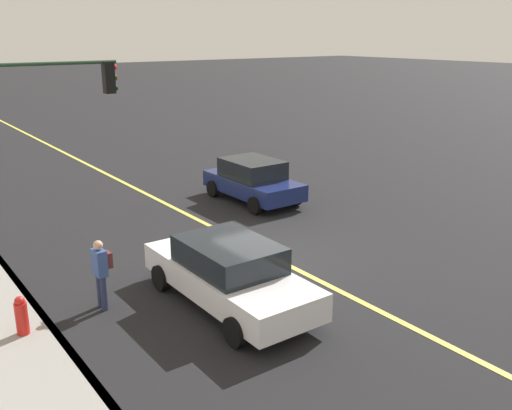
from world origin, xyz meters
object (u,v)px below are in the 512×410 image
object	(u,v)px
car_navy	(253,180)
fire_hydrant	(22,319)
pedestrian_with_backpack	(101,269)
car_white	(229,272)
traffic_light_mast	(29,113)

from	to	relation	value
car_navy	fire_hydrant	distance (m)	10.55
pedestrian_with_backpack	fire_hydrant	distance (m)	1.88
car_white	fire_hydrant	bearing A→B (deg)	75.64
pedestrian_with_backpack	traffic_light_mast	xyz separation A→B (m)	(5.20, -0.21, 2.73)
car_white	car_navy	bearing A→B (deg)	-39.41
pedestrian_with_backpack	fire_hydrant	size ratio (longest dim) A/B	1.66
car_white	pedestrian_with_backpack	world-z (taller)	pedestrian_with_backpack
fire_hydrant	car_navy	bearing A→B (deg)	-60.64
pedestrian_with_backpack	traffic_light_mast	size ratio (longest dim) A/B	0.30
car_white	traffic_light_mast	size ratio (longest dim) A/B	0.89
car_navy	fire_hydrant	xyz separation A→B (m)	(-5.17, 9.19, -0.30)
car_white	pedestrian_with_backpack	xyz separation A→B (m)	(1.45, 2.30, 0.15)
car_navy	pedestrian_with_backpack	bearing A→B (deg)	122.73
car_white	pedestrian_with_backpack	distance (m)	2.73
traffic_light_mast	fire_hydrant	xyz separation A→B (m)	(-5.61, 1.99, -3.17)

